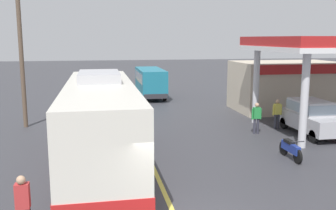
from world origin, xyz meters
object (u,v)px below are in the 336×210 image
motorcycle_parked_forecourt (290,149)px  pedestrian_near_pump (256,116)px  car_at_pump (311,115)px  coach_bus_main (101,125)px  pedestrian_by_shop (277,112)px  minibus_opposing_lane (150,80)px

motorcycle_parked_forecourt → pedestrian_near_pump: 4.37m
car_at_pump → motorcycle_parked_forecourt: size_ratio=2.33×
coach_bus_main → pedestrian_by_shop: coach_bus_main is taller
coach_bus_main → pedestrian_by_shop: 10.95m
car_at_pump → motorcycle_parked_forecourt: (-3.11, -3.68, -0.57)m
coach_bus_main → motorcycle_parked_forecourt: size_ratio=6.13×
car_at_pump → pedestrian_near_pump: size_ratio=2.53×
motorcycle_parked_forecourt → coach_bus_main: bearing=178.2°
pedestrian_near_pump → motorcycle_parked_forecourt: bearing=-94.6°
coach_bus_main → pedestrian_near_pump: bearing=26.7°
minibus_opposing_lane → motorcycle_parked_forecourt: (3.44, -17.85, -1.03)m
motorcycle_parked_forecourt → pedestrian_by_shop: 5.56m
minibus_opposing_lane → pedestrian_near_pump: minibus_opposing_lane is taller
pedestrian_near_pump → minibus_opposing_lane: bearing=105.6°
car_at_pump → pedestrian_near_pump: 2.84m
car_at_pump → pedestrian_by_shop: 1.91m
coach_bus_main → car_at_pump: (10.90, 3.44, -0.71)m
pedestrian_by_shop → coach_bus_main: bearing=-153.1°
coach_bus_main → pedestrian_by_shop: bearing=26.9°
minibus_opposing_lane → pedestrian_near_pump: 14.05m
coach_bus_main → motorcycle_parked_forecourt: 7.90m
motorcycle_parked_forecourt → pedestrian_near_pump: size_ratio=1.08×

